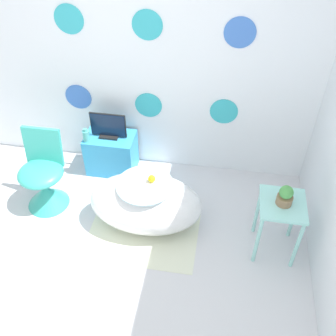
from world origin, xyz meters
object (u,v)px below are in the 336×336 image
object	(u,v)px
bathtub	(146,203)
chair	(44,183)
tv	(108,127)
potted_plant_left	(285,196)
vase	(86,136)

from	to	relation	value
bathtub	chair	xyz separation A→B (m)	(-1.02, 0.09, 0.01)
bathtub	tv	size ratio (longest dim) A/B	2.80
bathtub	potted_plant_left	bearing A→B (deg)	-5.47
tv	vase	distance (m)	0.24
chair	potted_plant_left	xyz separation A→B (m)	(2.18, -0.20, 0.40)
vase	potted_plant_left	xyz separation A→B (m)	(1.89, -0.70, 0.16)
chair	potted_plant_left	world-z (taller)	chair
chair	potted_plant_left	distance (m)	2.23
vase	chair	bearing A→B (deg)	-120.37
chair	tv	world-z (taller)	chair
tv	potted_plant_left	xyz separation A→B (m)	(1.69, -0.81, 0.10)
bathtub	vase	size ratio (longest dim) A/B	6.97
tv	vase	xyz separation A→B (m)	(-0.21, -0.11, -0.06)
tv	vase	size ratio (longest dim) A/B	2.49
bathtub	chair	bearing A→B (deg)	175.02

